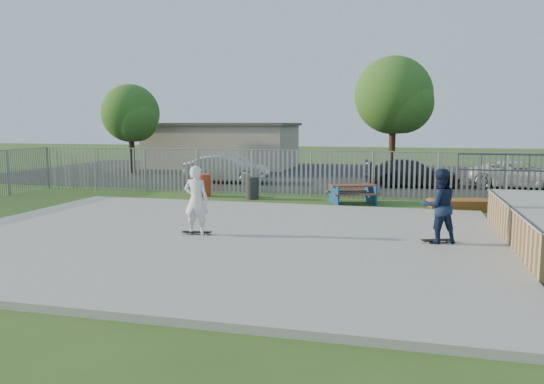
% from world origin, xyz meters
% --- Properties ---
extents(ground, '(120.00, 120.00, 0.00)m').
position_xyz_m(ground, '(0.00, 0.00, 0.00)').
color(ground, '#34561D').
rests_on(ground, ground).
extents(concrete_slab, '(15.00, 12.00, 0.15)m').
position_xyz_m(concrete_slab, '(0.00, 0.00, 0.07)').
color(concrete_slab, gray).
rests_on(concrete_slab, ground).
extents(fence, '(26.04, 16.02, 2.00)m').
position_xyz_m(fence, '(1.00, 4.59, 1.00)').
color(fence, gray).
rests_on(fence, ground).
extents(picnic_table, '(2.21, 2.04, 0.75)m').
position_xyz_m(picnic_table, '(2.93, 7.58, 0.38)').
color(picnic_table, brown).
rests_on(picnic_table, ground).
extents(funbox, '(2.14, 1.39, 0.39)m').
position_xyz_m(funbox, '(6.92, 6.93, 0.20)').
color(funbox, brown).
rests_on(funbox, ground).
extents(trash_bin_red, '(0.58, 0.58, 0.96)m').
position_xyz_m(trash_bin_red, '(-3.53, 8.14, 0.48)').
color(trash_bin_red, '#AB341A').
rests_on(trash_bin_red, ground).
extents(trash_bin_grey, '(0.56, 0.56, 0.93)m').
position_xyz_m(trash_bin_grey, '(-1.27, 7.83, 0.47)').
color(trash_bin_grey, '#28282A').
rests_on(trash_bin_grey, ground).
extents(parking_lot, '(40.00, 18.00, 0.02)m').
position_xyz_m(parking_lot, '(0.00, 19.00, 0.01)').
color(parking_lot, black).
rests_on(parking_lot, ground).
extents(car_silver, '(4.47, 1.66, 1.46)m').
position_xyz_m(car_silver, '(-4.27, 13.27, 0.75)').
color(car_silver, '#A3A4A8').
rests_on(car_silver, parking_lot).
extents(car_dark, '(4.84, 2.50, 1.34)m').
position_xyz_m(car_dark, '(5.22, 13.90, 0.69)').
color(car_dark, black).
rests_on(car_dark, parking_lot).
extents(car_white, '(4.96, 2.70, 1.32)m').
position_xyz_m(car_white, '(10.30, 14.56, 0.68)').
color(car_white, silver).
rests_on(car_white, parking_lot).
extents(building, '(10.40, 6.40, 3.20)m').
position_xyz_m(building, '(-8.00, 23.00, 1.61)').
color(building, '#BCAB90').
rests_on(building, ground).
extents(tree_left, '(3.64, 3.64, 5.61)m').
position_xyz_m(tree_left, '(-12.06, 17.26, 3.78)').
color(tree_left, '#3D2918').
rests_on(tree_left, ground).
extents(tree_mid, '(4.62, 4.62, 7.12)m').
position_xyz_m(tree_mid, '(4.06, 19.52, 4.80)').
color(tree_mid, '#3E2A18').
rests_on(tree_mid, ground).
extents(skateboard_a, '(0.82, 0.48, 0.08)m').
position_xyz_m(skateboard_a, '(5.79, 0.50, 0.19)').
color(skateboard_a, black).
rests_on(skateboard_a, concrete_slab).
extents(skateboard_b, '(0.82, 0.31, 0.08)m').
position_xyz_m(skateboard_b, '(-0.48, -0.09, 0.19)').
color(skateboard_b, black).
rests_on(skateboard_b, concrete_slab).
extents(skater_navy, '(1.11, 1.00, 1.87)m').
position_xyz_m(skater_navy, '(5.79, 0.50, 1.09)').
color(skater_navy, '#142140').
rests_on(skater_navy, concrete_slab).
extents(skater_white, '(0.70, 0.47, 1.87)m').
position_xyz_m(skater_white, '(-0.48, -0.09, 1.09)').
color(skater_white, white).
rests_on(skater_white, concrete_slab).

